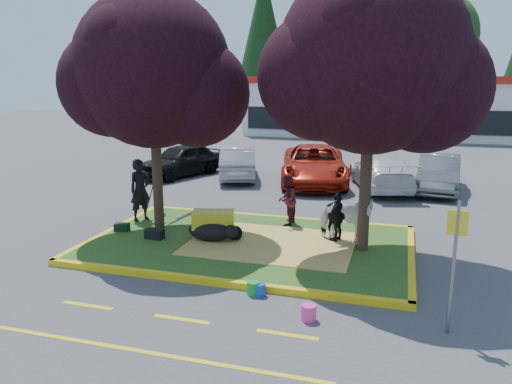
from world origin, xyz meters
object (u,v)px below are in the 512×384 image
(bucket_pink, at_px, (309,313))
(calf, at_px, (210,231))
(wheelbarrow, at_px, (214,220))
(car_black, at_px, (181,160))
(sign_post, at_px, (455,254))
(bucket_blue, at_px, (260,290))
(car_silver, at_px, (238,162))
(handler, at_px, (140,190))
(bucket_green, at_px, (253,288))
(cow, at_px, (345,218))

(bucket_pink, bearing_deg, calf, 134.03)
(wheelbarrow, bearing_deg, car_black, 102.72)
(sign_post, xyz_separation_m, bucket_blue, (-3.56, 0.53, -1.33))
(sign_post, bearing_deg, car_silver, 123.93)
(wheelbarrow, relative_size, car_silver, 0.47)
(handler, height_order, car_black, handler)
(sign_post, distance_m, bucket_green, 3.97)
(wheelbarrow, xyz_separation_m, car_silver, (-2.22, 8.60, 0.03))
(bucket_pink, bearing_deg, sign_post, 5.59)
(wheelbarrow, height_order, car_black, car_black)
(wheelbarrow, bearing_deg, sign_post, -47.66)
(cow, distance_m, car_silver, 9.78)
(bucket_green, relative_size, car_silver, 0.07)
(bucket_pink, bearing_deg, handler, 142.52)
(cow, xyz_separation_m, bucket_green, (-1.45, -3.37, -0.68))
(cow, relative_size, bucket_blue, 6.18)
(car_black, bearing_deg, bucket_green, -36.57)
(calf, height_order, handler, handler)
(car_silver, bearing_deg, calf, 86.01)
(calf, xyz_separation_m, car_black, (-4.77, 8.54, 0.31))
(cow, height_order, bucket_pink, cow)
(cow, relative_size, sign_post, 0.67)
(calf, bearing_deg, car_black, 107.69)
(calf, distance_m, bucket_blue, 3.36)
(bucket_blue, height_order, car_black, car_black)
(calf, xyz_separation_m, sign_post, (5.67, -3.13, 1.04))
(cow, bearing_deg, bucket_pink, -164.66)
(bucket_pink, height_order, car_black, car_black)
(sign_post, bearing_deg, bucket_green, 172.40)
(bucket_green, relative_size, bucket_blue, 1.09)
(bucket_green, distance_m, bucket_blue, 0.14)
(handler, bearing_deg, bucket_pink, -96.44)
(bucket_blue, bearing_deg, cow, 68.77)
(sign_post, height_order, bucket_blue, sign_post)
(car_black, bearing_deg, handler, -51.94)
(sign_post, height_order, car_silver, sign_post)
(bucket_blue, xyz_separation_m, car_silver, (-4.29, 11.39, 0.57))
(bucket_blue, bearing_deg, car_silver, 110.64)
(calf, xyz_separation_m, bucket_blue, (2.11, -2.60, -0.29))
(bucket_green, xyz_separation_m, car_silver, (-4.15, 11.39, 0.56))
(calf, distance_m, car_black, 9.79)
(cow, relative_size, calf, 1.30)
(calf, xyz_separation_m, handler, (-2.70, 1.20, 0.66))
(wheelbarrow, distance_m, bucket_blue, 3.51)
(car_silver, bearing_deg, bucket_blue, 92.70)
(cow, xyz_separation_m, car_silver, (-5.60, 8.02, -0.12))
(wheelbarrow, relative_size, sign_post, 0.83)
(calf, height_order, sign_post, sign_post)
(cow, xyz_separation_m, bucket_pink, (-0.16, -4.14, -0.67))
(bucket_pink, bearing_deg, car_silver, 114.11)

